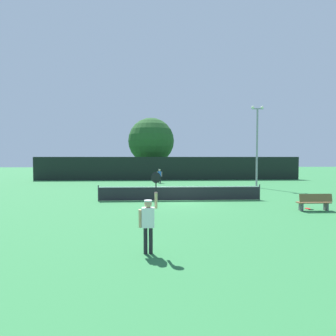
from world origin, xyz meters
TOP-DOWN VIEW (x-y plane):
  - ground_plane at (0.00, 0.00)m, footprint 120.00×120.00m
  - tennis_net at (0.00, 0.00)m, footprint 10.95×0.08m
  - perimeter_fence at (0.00, 16.18)m, footprint 34.04×0.12m
  - player_serving at (-1.83, -9.70)m, footprint 0.67×0.39m
  - player_receiving at (-1.23, 11.96)m, footprint 0.57×0.23m
  - tennis_ball at (2.02, 0.42)m, footprint 0.07×0.07m
  - spare_racket at (6.97, -3.16)m, footprint 0.28×0.52m
  - courtside_bench at (7.00, -3.71)m, footprint 1.80×0.44m
  - light_pole at (8.03, 7.30)m, footprint 1.18×0.28m
  - large_tree at (-2.34, 21.10)m, footprint 6.66×6.66m
  - parked_car_near at (-2.77, 21.32)m, footprint 2.05×4.27m
  - parked_car_mid at (7.09, 21.68)m, footprint 1.97×4.23m
  - parked_car_far at (9.92, 23.98)m, footprint 2.20×4.33m

SIDE VIEW (x-z plane):
  - ground_plane at x=0.00m, z-range 0.00..0.00m
  - spare_racket at x=6.97m, z-range 0.00..0.04m
  - tennis_ball at x=2.02m, z-range 0.00..0.07m
  - courtside_bench at x=7.00m, z-range 0.01..0.96m
  - tennis_net at x=0.00m, z-range -0.02..1.05m
  - parked_car_near at x=-2.77m, z-range -0.07..1.62m
  - parked_car_mid at x=7.09m, z-range -0.07..1.62m
  - parked_car_far at x=9.92m, z-range -0.07..1.62m
  - player_receiving at x=-1.23m, z-range 0.17..1.72m
  - player_serving at x=-1.83m, z-range -0.16..2.32m
  - perimeter_fence at x=0.00m, z-range 0.00..2.96m
  - light_pole at x=8.03m, z-range 0.56..8.35m
  - large_tree at x=-2.34m, z-range 0.97..9.58m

